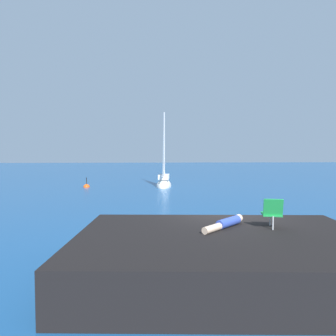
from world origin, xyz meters
name	(u,v)px	position (x,y,z in m)	size (l,w,h in m)	color
ground_plane	(224,244)	(0.00, 0.00, 0.00)	(160.00, 160.00, 0.00)	navy
shore_ledge	(223,256)	(-0.73, -2.78, 0.53)	(7.06, 4.75, 1.07)	black
boulder_seaward	(218,243)	(-0.16, 0.16, 0.00)	(1.36, 1.09, 0.75)	black
boulder_inland	(252,244)	(0.91, -0.12, 0.00)	(1.24, 0.99, 0.68)	black
sailboat_near	(164,182)	(-1.02, 17.46, 0.39)	(1.77, 3.96, 7.21)	white
person_sunbather	(226,223)	(-0.49, -2.09, 1.18)	(1.36, 1.32, 0.25)	#334CB2
beach_chair	(272,212)	(0.68, -2.27, 1.51)	(0.61, 0.69, 0.80)	green
marker_buoy	(87,187)	(-7.73, 17.35, 0.01)	(0.56, 0.56, 1.13)	#EA5114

